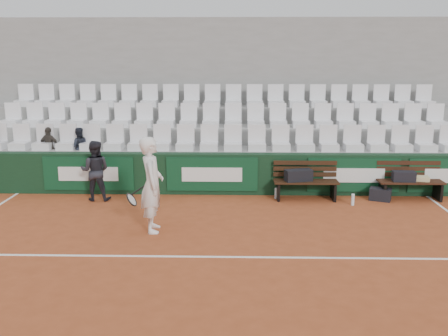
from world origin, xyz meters
TOP-DOWN VIEW (x-y plane):
  - ground at (0.00, 0.00)m, footprint 80.00×80.00m
  - court_baseline at (0.00, 0.00)m, footprint 18.00×0.06m
  - back_barrier at (0.07, 3.99)m, footprint 18.00×0.34m
  - grandstand_tier_front at (0.00, 4.62)m, footprint 18.00×0.95m
  - grandstand_tier_mid at (0.00, 5.58)m, footprint 18.00×0.95m
  - grandstand_tier_back at (0.00, 6.53)m, footprint 18.00×0.95m
  - grandstand_rear_wall at (0.00, 7.15)m, footprint 18.00×0.30m
  - seat_row_front at (0.00, 4.45)m, footprint 11.90×0.44m
  - seat_row_mid at (0.00, 5.40)m, footprint 11.90×0.44m
  - seat_row_back at (0.00, 6.35)m, footprint 11.90×0.44m
  - bench_left at (2.02, 3.52)m, footprint 1.50×0.56m
  - bench_right at (4.48, 3.58)m, footprint 1.50×0.56m
  - sports_bag_left at (1.84, 3.51)m, footprint 0.68×0.42m
  - sports_bag_right at (4.30, 3.53)m, footprint 0.53×0.27m
  - towel at (4.71, 3.61)m, footprint 0.42×0.33m
  - sports_bag_ground at (3.76, 3.48)m, footprint 0.55×0.45m
  - water_bottle_near at (1.33, 3.56)m, footprint 0.07×0.07m
  - water_bottle_far at (3.03, 3.06)m, footprint 0.07×0.07m
  - tennis_player at (-1.22, 1.28)m, footprint 0.76×0.73m
  - ball_kid at (-2.90, 3.36)m, footprint 0.70×0.55m
  - spectator_b at (-4.36, 4.50)m, footprint 0.63×0.38m
  - spectator_c at (-3.61, 4.50)m, footprint 0.58×0.51m

SIDE VIEW (x-z plane):
  - ground at x=0.00m, z-range 0.00..0.00m
  - court_baseline at x=0.00m, z-range 0.00..0.01m
  - water_bottle_near at x=1.33m, z-range 0.00..0.26m
  - water_bottle_far at x=3.03m, z-range 0.00..0.26m
  - sports_bag_ground at x=3.76m, z-range 0.00..0.29m
  - bench_left at x=2.02m, z-range 0.00..0.45m
  - bench_right at x=4.48m, z-range 0.00..0.45m
  - grandstand_tier_front at x=0.00m, z-range 0.00..1.00m
  - back_barrier at x=0.07m, z-range 0.00..1.00m
  - towel at x=4.71m, z-range 0.45..0.55m
  - sports_bag_right at x=4.30m, z-range 0.45..0.69m
  - sports_bag_left at x=1.84m, z-range 0.45..0.72m
  - ball_kid at x=-2.90m, z-range 0.00..1.41m
  - grandstand_tier_mid at x=0.00m, z-range 0.00..1.45m
  - tennis_player at x=-1.22m, z-range 0.00..1.84m
  - grandstand_tier_back at x=0.00m, z-range 0.00..1.90m
  - seat_row_front at x=0.00m, z-range 1.00..1.63m
  - spectator_c at x=-3.61m, z-range 1.00..2.00m
  - spectator_b at x=-4.36m, z-range 1.00..2.01m
  - seat_row_mid at x=0.00m, z-range 1.45..2.08m
  - grandstand_rear_wall at x=0.00m, z-range 0.00..4.40m
  - seat_row_back at x=0.00m, z-range 1.90..2.53m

